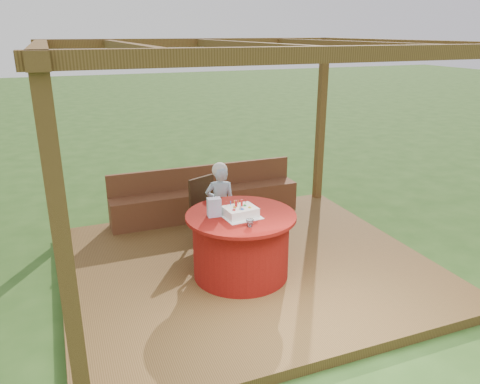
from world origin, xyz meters
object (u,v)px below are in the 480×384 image
at_px(elderly_woman, 220,202).
at_px(birthday_cake, 240,212).
at_px(gift_bag, 214,207).
at_px(drinking_glass, 250,223).
at_px(chair, 207,205).
at_px(bench, 206,200).
at_px(table, 241,244).

bearing_deg(elderly_woman, birthday_cake, -96.16).
distance_m(gift_bag, drinking_glass, 0.51).
xyz_separation_m(elderly_woman, drinking_glass, (-0.13, -1.35, 0.24)).
bearing_deg(chair, elderly_woman, -59.72).
bearing_deg(drinking_glass, gift_bag, 121.47).
bearing_deg(birthday_cake, gift_bag, 158.86).
distance_m(bench, table, 1.99).
bearing_deg(birthday_cake, chair, 90.56).
distance_m(chair, elderly_woman, 0.26).
distance_m(table, elderly_woman, 1.00).
relative_size(gift_bag, drinking_glass, 2.46).
relative_size(elderly_woman, birthday_cake, 2.57).
relative_size(bench, table, 2.30).
height_order(table, drinking_glass, drinking_glass).
distance_m(bench, drinking_glass, 2.42).
height_order(chair, gift_bag, gift_bag).
distance_m(table, drinking_glass, 0.57).
bearing_deg(elderly_woman, table, -94.84).
relative_size(chair, gift_bag, 4.00).
distance_m(birthday_cake, gift_bag, 0.31).
xyz_separation_m(chair, birthday_cake, (0.01, -1.24, 0.36)).
bearing_deg(table, gift_bag, 168.90).
distance_m(elderly_woman, drinking_glass, 1.38).
xyz_separation_m(table, chair, (-0.04, 1.19, 0.09)).
xyz_separation_m(elderly_woman, birthday_cake, (-0.11, -1.03, 0.25)).
xyz_separation_m(bench, table, (-0.19, -1.97, 0.14)).
distance_m(bench, birthday_cake, 2.11).
bearing_deg(elderly_woman, gift_bag, -113.10).
height_order(chair, drinking_glass, chair).
xyz_separation_m(bench, chair, (-0.23, -0.78, 0.22)).
bearing_deg(bench, drinking_glass, -95.63).
bearing_deg(chair, drinking_glass, -90.11).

